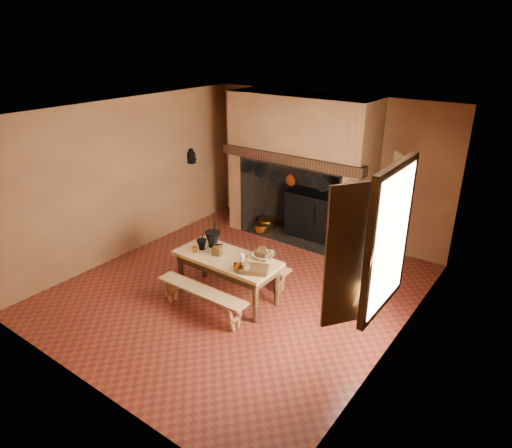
{
  "coord_description": "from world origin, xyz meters",
  "views": [
    {
      "loc": [
        3.97,
        -4.99,
        3.86
      ],
      "look_at": [
        0.11,
        0.3,
        1.06
      ],
      "focal_mm": 32.0,
      "sensor_mm": 36.0,
      "label": 1
    }
  ],
  "objects_px": {
    "bench_front": "(202,296)",
    "mixing_bowl": "(263,256)",
    "wicker_basket": "(263,254)",
    "coffee_grinder": "(217,250)",
    "work_table": "(227,263)",
    "iron_range": "(313,215)"
  },
  "relations": [
    {
      "from": "mixing_bowl",
      "to": "coffee_grinder",
      "type": "bearing_deg",
      "value": -153.28
    },
    {
      "from": "coffee_grinder",
      "to": "mixing_bowl",
      "type": "xyz_separation_m",
      "value": [
        0.63,
        0.32,
        -0.04
      ]
    },
    {
      "from": "work_table",
      "to": "wicker_basket",
      "type": "bearing_deg",
      "value": 30.81
    },
    {
      "from": "iron_range",
      "to": "mixing_bowl",
      "type": "relative_size",
      "value": 4.89
    },
    {
      "from": "bench_front",
      "to": "mixing_bowl",
      "type": "bearing_deg",
      "value": 61.92
    },
    {
      "from": "bench_front",
      "to": "mixing_bowl",
      "type": "distance_m",
      "value": 1.08
    },
    {
      "from": "iron_range",
      "to": "work_table",
      "type": "height_order",
      "value": "iron_range"
    },
    {
      "from": "bench_front",
      "to": "mixing_bowl",
      "type": "xyz_separation_m",
      "value": [
        0.47,
        0.87,
        0.43
      ]
    },
    {
      "from": "bench_front",
      "to": "wicker_basket",
      "type": "bearing_deg",
      "value": 61.74
    },
    {
      "from": "wicker_basket",
      "to": "mixing_bowl",
      "type": "bearing_deg",
      "value": 101.39
    },
    {
      "from": "mixing_bowl",
      "to": "wicker_basket",
      "type": "distance_m",
      "value": 0.03
    },
    {
      "from": "work_table",
      "to": "mixing_bowl",
      "type": "distance_m",
      "value": 0.57
    },
    {
      "from": "iron_range",
      "to": "coffee_grinder",
      "type": "relative_size",
      "value": 7.78
    },
    {
      "from": "iron_range",
      "to": "coffee_grinder",
      "type": "xyz_separation_m",
      "value": [
        -0.1,
        -2.79,
        0.3
      ]
    },
    {
      "from": "wicker_basket",
      "to": "coffee_grinder",
      "type": "bearing_deg",
      "value": -149.1
    },
    {
      "from": "bench_front",
      "to": "coffee_grinder",
      "type": "bearing_deg",
      "value": 106.25
    },
    {
      "from": "work_table",
      "to": "bench_front",
      "type": "distance_m",
      "value": 0.65
    },
    {
      "from": "iron_range",
      "to": "mixing_bowl",
      "type": "distance_m",
      "value": 2.54
    },
    {
      "from": "work_table",
      "to": "bench_front",
      "type": "bearing_deg",
      "value": -90.0
    },
    {
      "from": "wicker_basket",
      "to": "work_table",
      "type": "bearing_deg",
      "value": -144.59
    },
    {
      "from": "iron_range",
      "to": "work_table",
      "type": "relative_size",
      "value": 0.98
    },
    {
      "from": "coffee_grinder",
      "to": "wicker_basket",
      "type": "xyz_separation_m",
      "value": [
        0.63,
        0.31,
        -0.01
      ]
    }
  ]
}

